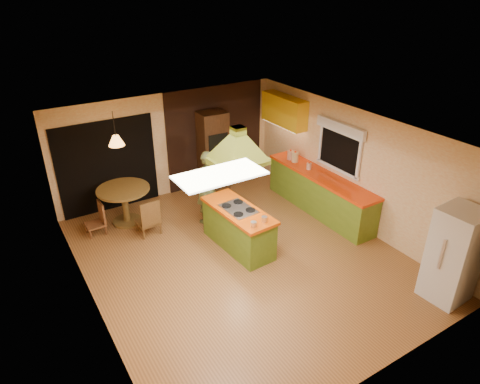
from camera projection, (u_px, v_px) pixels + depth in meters
ground at (242, 257)px, 8.25m from camera, size 6.50×6.50×0.00m
room_walls at (242, 200)px, 7.68m from camera, size 5.50×6.50×6.50m
ceiling_plane at (242, 134)px, 7.11m from camera, size 6.50×6.50×0.00m
brick_panel at (216, 136)px, 10.71m from camera, size 2.64×0.03×2.50m
nook_opening at (108, 166)px, 9.51m from camera, size 2.20×0.03×2.10m
right_counter at (320, 193)px, 9.64m from camera, size 0.62×3.05×0.92m
upper_cabinets at (284, 111)px, 10.23m from camera, size 0.34×1.40×0.70m
window_right at (340, 139)px, 9.01m from camera, size 0.12×1.35×1.06m
fluor_panel at (220, 175)px, 5.69m from camera, size 1.20×0.60×0.03m
kitchen_island at (238, 228)px, 8.38m from camera, size 0.79×1.74×0.87m
range_hood at (238, 140)px, 7.55m from camera, size 0.99×0.73×0.79m
man at (207, 187)px, 9.08m from camera, size 0.68×0.53×1.64m
refrigerator at (454, 255)px, 6.89m from camera, size 0.72×0.68×1.66m
wall_oven at (213, 151)px, 10.49m from camera, size 0.68×0.62×1.98m
dining_table at (124, 198)px, 9.14m from camera, size 1.11×1.11×0.83m
chair_left at (94, 219)px, 8.84m from camera, size 0.39×0.39×0.69m
chair_near at (147, 216)px, 8.85m from camera, size 0.46×0.46×0.80m
pendant_lamp at (116, 141)px, 8.54m from camera, size 0.39×0.39×0.21m
canister_large at (295, 157)px, 10.02m from camera, size 0.21×0.21×0.23m
canister_medium at (290, 155)px, 10.16m from camera, size 0.17×0.17×0.21m
canister_small at (309, 166)px, 9.65m from camera, size 0.14×0.14×0.15m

